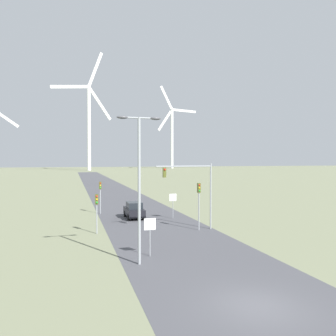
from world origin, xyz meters
TOP-DOWN VIEW (x-y plane):
  - ground_plane at (0.00, 0.00)m, footprint 600.00×600.00m
  - road_surface at (0.00, 48.00)m, footprint 10.00×240.00m
  - streetlamp at (-3.92, 7.27)m, footprint 2.80×0.32m
  - stop_sign_near at (-2.89, 8.76)m, footprint 0.81×0.07m
  - stop_sign_far at (2.88, 22.04)m, footprint 0.81×0.07m
  - traffic_light_post_near_left at (-5.86, 16.72)m, footprint 0.28×0.34m
  - traffic_light_post_near_right at (3.42, 15.58)m, footprint 0.28×0.33m
  - traffic_light_post_mid_left at (-4.65, 27.69)m, footprint 0.28×0.34m
  - traffic_light_mast_overhead at (2.80, 15.74)m, footprint 5.45×0.34m
  - car_approaching at (-1.24, 23.52)m, footprint 1.88×4.11m
  - wind_turbine_left at (2.42, 196.43)m, footprint 36.84×16.46m
  - wind_turbine_center at (68.34, 235.16)m, footprint 31.69×2.60m

SIDE VIEW (x-z plane):
  - ground_plane at x=0.00m, z-range 0.00..0.00m
  - road_surface at x=0.00m, z-range 0.00..0.01m
  - car_approaching at x=-1.24m, z-range 0.00..1.83m
  - stop_sign_near at x=-2.89m, z-range 0.52..3.12m
  - stop_sign_far at x=2.88m, z-range 0.56..3.34m
  - traffic_light_post_near_left at x=-5.86m, z-range 0.83..4.35m
  - traffic_light_post_mid_left at x=-4.65m, z-range 0.91..4.83m
  - traffic_light_post_near_right at x=3.42m, z-range 1.01..5.43m
  - traffic_light_mast_overhead at x=2.80m, z-range 1.39..7.62m
  - streetlamp at x=-3.92m, z-range 1.21..10.49m
  - wind_turbine_center at x=68.34m, z-range -3.62..61.07m
  - wind_turbine_left at x=2.42m, z-range -5.11..69.82m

